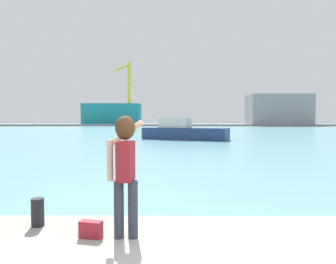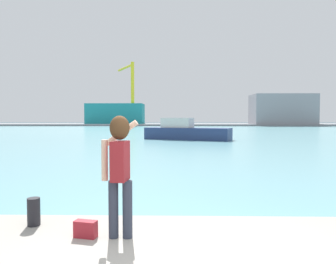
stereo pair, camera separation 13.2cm
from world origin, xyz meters
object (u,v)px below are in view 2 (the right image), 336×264
harbor_bollard (34,212)px  warehouse_right (282,109)px  person_photographer (119,163)px  port_crane (131,86)px  boat_moored (186,132)px  warehouse_left (116,114)px  handbag (86,229)px

harbor_bollard → warehouse_right: bearing=68.7°
person_photographer → port_crane: 91.09m
boat_moored → warehouse_left: bearing=129.2°
port_crane → warehouse_left: bearing=164.8°
person_photographer → handbag: bearing=97.5°
person_photographer → boat_moored: bearing=2.7°
warehouse_left → port_crane: size_ratio=0.93×
boat_moored → warehouse_right: 66.22m
boat_moored → warehouse_right: (30.05, 58.88, 3.96)m
harbor_bollard → warehouse_right: warehouse_right is taller
person_photographer → warehouse_right: (31.98, 86.36, 3.22)m
handbag → warehouse_right: 92.36m
warehouse_left → person_photographer: bearing=-79.2°
warehouse_left → warehouse_right: (49.26, -4.60, 1.21)m
handbag → harbor_bollard: (-0.96, 0.48, 0.10)m
person_photographer → harbor_bollard: 1.75m
handbag → port_crane: 91.14m
person_photographer → handbag: person_photographer is taller
handbag → warehouse_left: size_ratio=0.02×
person_photographer → warehouse_left: (-17.28, 90.96, 2.01)m
handbag → port_crane: size_ratio=0.02×
person_photographer → boat_moored: (1.92, 27.48, -0.74)m
boat_moored → port_crane: port_crane is taller
handbag → harbor_bollard: 1.08m
warehouse_right → handbag: bearing=-110.6°
harbor_bollard → port_crane: size_ratio=0.02×
boat_moored → harbor_bollard: bearing=-74.7°
warehouse_left → port_crane: port_crane is taller
warehouse_left → harbor_bollard: bearing=-80.1°
handbag → warehouse_left: warehouse_left is taller
person_photographer → warehouse_left: warehouse_left is taller
warehouse_left → port_crane: bearing=-15.2°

